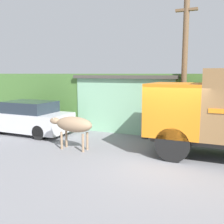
# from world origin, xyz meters

# --- Properties ---
(ground_plane) EXTENTS (60.00, 60.00, 0.00)m
(ground_plane) POSITION_xyz_m (0.00, 0.00, 0.00)
(ground_plane) COLOR gray
(hillside_embankment) EXTENTS (32.00, 5.59, 2.94)m
(hillside_embankment) POSITION_xyz_m (0.00, 6.33, 1.47)
(hillside_embankment) COLOR #4C7A38
(hillside_embankment) RESTS_ON ground_plane
(building_backdrop) EXTENTS (5.35, 2.70, 2.87)m
(building_backdrop) POSITION_xyz_m (-2.94, 4.69, 1.45)
(building_backdrop) COLOR #8CC69E
(building_backdrop) RESTS_ON ground_plane
(brown_cow) EXTENTS (1.90, 0.61, 1.30)m
(brown_cow) POSITION_xyz_m (-3.69, 0.22, 0.98)
(brown_cow) COLOR #9E7F60
(brown_cow) RESTS_ON ground_plane
(parked_suv) EXTENTS (4.33, 1.88, 1.60)m
(parked_suv) POSITION_xyz_m (-7.23, 1.69, 0.78)
(parked_suv) COLOR silver
(parked_suv) RESTS_ON ground_plane
(pedestrian_on_hill) EXTENTS (0.35, 0.35, 1.60)m
(pedestrian_on_hill) POSITION_xyz_m (-1.62, 3.01, 0.89)
(pedestrian_on_hill) COLOR #38332D
(pedestrian_on_hill) RESTS_ON ground_plane
(utility_pole) EXTENTS (0.90, 0.24, 6.31)m
(utility_pole) POSITION_xyz_m (-0.02, 3.28, 3.26)
(utility_pole) COLOR brown
(utility_pole) RESTS_ON ground_plane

